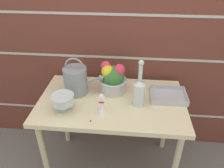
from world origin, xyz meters
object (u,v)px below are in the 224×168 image
(flower_planter, at_px, (112,79))
(figurine_vase, at_px, (102,105))
(crystal_pedestal_bowl, at_px, (63,100))
(glass_decanter, at_px, (139,91))
(watering_can, at_px, (76,80))
(wire_tray, at_px, (168,96))

(flower_planter, xyz_separation_m, figurine_vase, (-0.05, -0.28, -0.05))
(crystal_pedestal_bowl, relative_size, flower_planter, 0.66)
(flower_planter, distance_m, glass_decanter, 0.26)
(glass_decanter, relative_size, figurine_vase, 2.29)
(watering_can, relative_size, flower_planter, 1.32)
(figurine_vase, bearing_deg, flower_planter, 80.58)
(flower_planter, relative_size, figurine_vase, 1.57)
(flower_planter, bearing_deg, wire_tray, -6.98)
(wire_tray, bearing_deg, glass_decanter, -154.57)
(watering_can, height_order, flower_planter, watering_can)
(watering_can, height_order, crystal_pedestal_bowl, watering_can)
(wire_tray, bearing_deg, figurine_vase, -154.41)
(figurine_vase, bearing_deg, wire_tray, 25.59)
(watering_can, distance_m, figurine_vase, 0.33)
(crystal_pedestal_bowl, bearing_deg, figurine_vase, -0.31)
(figurine_vase, xyz_separation_m, wire_tray, (0.48, 0.23, -0.05))
(crystal_pedestal_bowl, height_order, wire_tray, crystal_pedestal_bowl)
(crystal_pedestal_bowl, relative_size, wire_tray, 0.59)
(crystal_pedestal_bowl, relative_size, glass_decanter, 0.45)
(watering_can, height_order, figurine_vase, watering_can)
(watering_can, height_order, wire_tray, watering_can)
(flower_planter, distance_m, wire_tray, 0.45)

